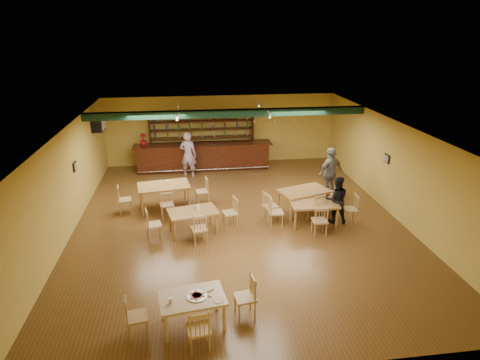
{
  "coord_description": "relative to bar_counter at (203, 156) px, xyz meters",
  "views": [
    {
      "loc": [
        -1.47,
        -11.33,
        5.71
      ],
      "look_at": [
        0.12,
        0.6,
        1.15
      ],
      "focal_mm": 30.14,
      "sensor_mm": 36.0,
      "label": 1
    }
  ],
  "objects": [
    {
      "name": "floor",
      "position": [
        0.84,
        -5.15,
        -0.56
      ],
      "size": [
        12.0,
        12.0,
        0.0
      ],
      "primitive_type": "plane",
      "color": "brown",
      "rests_on": "ground"
    },
    {
      "name": "ceiling_beam",
      "position": [
        0.84,
        -2.35,
        2.31
      ],
      "size": [
        10.0,
        0.3,
        0.25
      ],
      "primitive_type": "cube",
      "color": "black",
      "rests_on": "ceiling"
    },
    {
      "name": "track_rail_left",
      "position": [
        -0.96,
        -1.75,
        2.38
      ],
      "size": [
        0.05,
        2.5,
        0.05
      ],
      "primitive_type": "cube",
      "color": "silver",
      "rests_on": "ceiling"
    },
    {
      "name": "track_rail_right",
      "position": [
        2.24,
        -1.75,
        2.38
      ],
      "size": [
        0.05,
        2.5,
        0.05
      ],
      "primitive_type": "cube",
      "color": "silver",
      "rests_on": "ceiling"
    },
    {
      "name": "ac_unit",
      "position": [
        -3.96,
        -0.95,
        1.79
      ],
      "size": [
        0.34,
        0.7,
        0.48
      ],
      "primitive_type": "cube",
      "color": "silver",
      "rests_on": "wall_left"
    },
    {
      "name": "picture_left",
      "position": [
        -4.13,
        -4.15,
        1.14
      ],
      "size": [
        0.04,
        0.34,
        0.28
      ],
      "primitive_type": "cube",
      "color": "black",
      "rests_on": "wall_left"
    },
    {
      "name": "picture_right",
      "position": [
        5.81,
        -4.65,
        1.14
      ],
      "size": [
        0.04,
        0.34,
        0.28
      ],
      "primitive_type": "cube",
      "color": "black",
      "rests_on": "wall_right"
    },
    {
      "name": "bar_counter",
      "position": [
        0.0,
        0.0,
        0.0
      ],
      "size": [
        5.82,
        0.85,
        1.13
      ],
      "primitive_type": "cube",
      "color": "#33100A",
      "rests_on": "ground"
    },
    {
      "name": "back_bar_hutch",
      "position": [
        0.0,
        0.63,
        0.57
      ],
      "size": [
        4.5,
        0.4,
        2.28
      ],
      "primitive_type": "cube",
      "color": "#33100A",
      "rests_on": "ground"
    },
    {
      "name": "poinsettia",
      "position": [
        -2.46,
        0.0,
        0.83
      ],
      "size": [
        0.37,
        0.37,
        0.52
      ],
      "primitive_type": "imported",
      "rotation": [
        0.0,
        0.0,
        0.35
      ],
      "color": "maroon",
      "rests_on": "bar_counter"
    },
    {
      "name": "dining_table_a",
      "position": [
        -1.5,
        -3.85,
        -0.15
      ],
      "size": [
        1.81,
        1.25,
        0.84
      ],
      "primitive_type": "cube",
      "rotation": [
        0.0,
        0.0,
        0.15
      ],
      "color": "olive",
      "rests_on": "ground"
    },
    {
      "name": "dining_table_b",
      "position": [
        3.03,
        -4.79,
        -0.17
      ],
      "size": [
        1.77,
        1.36,
        0.78
      ],
      "primitive_type": "cube",
      "rotation": [
        0.0,
        0.0,
        0.31
      ],
      "color": "olive",
      "rests_on": "ground"
    },
    {
      "name": "dining_table_c",
      "position": [
        -0.58,
        -5.72,
        -0.21
      ],
      "size": [
        1.56,
        1.13,
        0.7
      ],
      "primitive_type": "cube",
      "rotation": [
        0.0,
        0.0,
        0.22
      ],
      "color": "olive",
      "rests_on": "ground"
    },
    {
      "name": "dining_table_d",
      "position": [
        3.1,
        -5.66,
        -0.21
      ],
      "size": [
        1.47,
        0.93,
        0.72
      ],
      "primitive_type": "cube",
      "rotation": [
        0.0,
        0.0,
        -0.05
      ],
      "color": "olive",
      "rests_on": "ground"
    },
    {
      "name": "near_table",
      "position": [
        -0.69,
        -9.75,
        -0.22
      ],
      "size": [
        1.41,
        1.01,
        0.7
      ],
      "primitive_type": "cube",
      "rotation": [
        0.0,
        0.0,
        0.14
      ],
      "color": "tan",
      "rests_on": "ground"
    },
    {
      "name": "pizza_tray",
      "position": [
        -0.6,
        -9.75,
        0.14
      ],
      "size": [
        0.55,
        0.55,
        0.01
      ],
      "primitive_type": "cylinder",
      "rotation": [
        0.0,
        0.0,
        0.52
      ],
      "color": "silver",
      "rests_on": "near_table"
    },
    {
      "name": "parmesan_shaker",
      "position": [
        -1.11,
        -9.89,
        0.19
      ],
      "size": [
        0.08,
        0.08,
        0.11
      ],
      "primitive_type": "cylinder",
      "rotation": [
        0.0,
        0.0,
        0.14
      ],
      "color": "#EAE5C6",
      "rests_on": "near_table"
    },
    {
      "name": "napkin_stack",
      "position": [
        -0.36,
        -9.56,
        0.15
      ],
      "size": [
        0.24,
        0.22,
        0.03
      ],
      "primitive_type": "cube",
      "rotation": [
        0.0,
        0.0,
        0.44
      ],
      "color": "white",
      "rests_on": "near_table"
    },
    {
      "name": "pizza_server",
      "position": [
        -0.46,
        -9.7,
        0.15
      ],
      "size": [
        0.31,
        0.27,
        0.0
      ],
      "primitive_type": "cube",
      "rotation": [
        0.0,
        0.0,
        -0.66
      ],
      "color": "silver",
      "rests_on": "pizza_tray"
    },
    {
      "name": "side_plate",
      "position": [
        -0.18,
        -9.93,
        0.14
      ],
      "size": [
        0.25,
        0.25,
        0.01
      ],
      "primitive_type": "cylinder",
      "rotation": [
        0.0,
        0.0,
        0.14
      ],
      "color": "white",
      "rests_on": "near_table"
    },
    {
      "name": "patron_bar",
      "position": [
        -0.64,
        -0.83,
        0.36
      ],
      "size": [
        0.78,
        0.64,
        1.86
      ],
      "primitive_type": "imported",
      "rotation": [
        0.0,
        0.0,
        2.81
      ],
      "color": "#864699",
      "rests_on": "ground"
    },
    {
      "name": "patron_right_a",
      "position": [
        3.83,
        -5.59,
        0.19
      ],
      "size": [
        0.83,
        0.7,
        1.51
      ],
      "primitive_type": "imported",
      "rotation": [
        0.0,
        0.0,
        2.95
      ],
      "color": "black",
      "rests_on": "ground"
    },
    {
      "name": "patron_right_b",
      "position": [
        4.3,
        -3.66,
        0.36
      ],
      "size": [
        1.17,
        0.87,
        1.84
      ],
      "primitive_type": "imported",
      "rotation": [
        0.0,
        0.0,
        3.59
      ],
      "color": "gray",
      "rests_on": "ground"
    }
  ]
}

